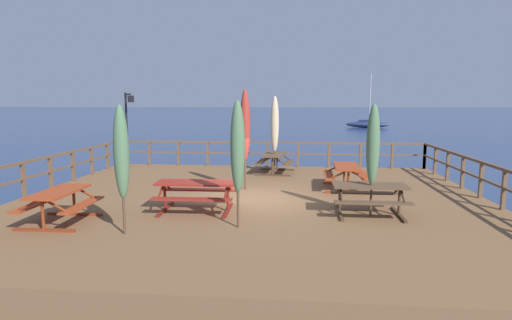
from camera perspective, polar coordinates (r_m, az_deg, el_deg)
The scene contains 17 objects.
ground_plane at distance 12.43m, azimuth -0.43°, elevation -9.08°, with size 600.00×600.00×0.00m, color navy.
wooden_deck at distance 12.31m, azimuth -0.43°, elevation -7.19°, with size 13.54×12.52×0.85m, color brown.
railing_waterside_far at distance 18.09m, azimuth 1.59°, elevation 1.38°, with size 13.34×0.10×1.09m.
railing_side_left at distance 14.35m, azimuth -27.76°, elevation -1.25°, with size 0.10×12.32×1.09m.
railing_side_right at distance 13.15m, azimuth 29.64°, elevation -2.13°, with size 0.10×12.32×1.09m.
picnic_table_mid_left at distance 16.46m, azimuth 2.61°, elevation 0.12°, with size 1.55×1.87×0.78m.
picnic_table_back_right at distance 13.73m, azimuth 12.26°, elevation -1.60°, with size 1.45×1.89×0.78m.
picnic_table_front_left at distance 10.66m, azimuth -25.38°, elevation -4.94°, with size 1.43×1.71×0.78m.
picnic_table_front_right at distance 10.70m, azimuth 15.30°, elevation -4.38°, with size 1.81×1.40×0.78m.
picnic_table_mid_right at distance 10.80m, azimuth -8.22°, elevation -4.04°, with size 2.04×1.46×0.78m.
patio_umbrella_short_mid at distance 16.30m, azimuth 2.59°, elevation 4.90°, with size 0.32×0.32×3.03m.
patio_umbrella_tall_mid_right at distance 9.06m, azimuth -17.96°, elevation 0.94°, with size 0.32×0.32×2.74m.
patio_umbrella_tall_back_right at distance 13.20m, azimuth -1.50°, elevation 4.65°, with size 0.32×0.32×3.20m.
patio_umbrella_tall_front at distance 10.45m, azimuth 15.73°, elevation 1.95°, with size 0.32×0.32×2.75m.
patio_umbrella_short_front at distance 9.11m, azimuth -2.53°, elevation 1.73°, with size 0.32×0.32×2.84m.
lamp_post_hooked at distance 18.69m, azimuth -17.10°, elevation 5.51°, with size 0.54×0.53×3.20m.
sailboat_distant at distance 62.31m, azimuth 14.96°, elevation 4.77°, with size 6.23×3.05×7.72m.
Camera 1 is at (1.24, -11.82, 3.63)m, focal length 29.21 mm.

